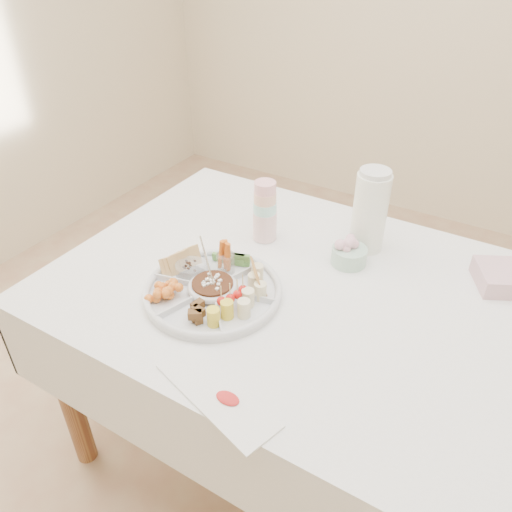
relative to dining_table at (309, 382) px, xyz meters
The scene contains 15 objects.
floor 0.38m from the dining_table, ahead, with size 4.00×4.00×0.00m, color tan.
dining_table is the anchor object (origin of this frame).
party_tray 0.50m from the dining_table, 145.57° to the right, with size 0.38×0.38×0.04m, color silver.
bean_dip 0.50m from the dining_table, 145.57° to the right, with size 0.11×0.11×0.04m, color #3A1E10.
tortillas 0.45m from the dining_table, 151.72° to the right, with size 0.09×0.09×0.06m, color #C57845, non-canonical shape.
carrot_cucumber 0.52m from the dining_table, behind, with size 0.10×0.10×0.09m, color orange, non-canonical shape.
pita_raisins 0.57m from the dining_table, 160.94° to the right, with size 0.12×0.12×0.07m, color tan, non-canonical shape.
cherries 0.59m from the dining_table, 143.16° to the right, with size 0.11×0.11×0.05m, color #FF8B43, non-canonical shape.
granola_chunks 0.55m from the dining_table, 126.20° to the right, with size 0.09×0.09×0.04m, color brown, non-canonical shape.
banana_tomato 0.50m from the dining_table, 119.91° to the right, with size 0.11×0.11×0.09m, color #FFED7C, non-canonical shape.
cup_stack 0.58m from the dining_table, 148.30° to the left, with size 0.08×0.08×0.21m, color silver.
thermos 0.59m from the dining_table, 83.43° to the left, with size 0.11×0.11×0.27m, color white.
flower_bowl 0.45m from the dining_table, 83.03° to the left, with size 0.11×0.11×0.08m, color #AEDAC7.
napkin_stack 0.68m from the dining_table, 34.09° to the left, with size 0.16×0.14×0.05m, color beige.
placemat 0.59m from the dining_table, 94.20° to the right, with size 0.32×0.11×0.01m, color white.
Camera 1 is at (0.42, -1.03, 1.64)m, focal length 35.00 mm.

